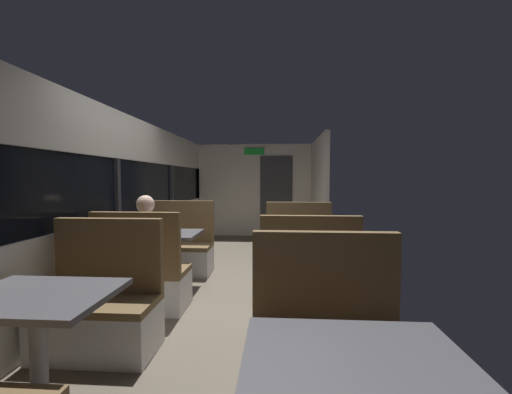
# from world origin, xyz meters

# --- Properties ---
(ground_plane) EXTENTS (3.30, 9.20, 0.02)m
(ground_plane) POSITION_xyz_m (0.00, 0.00, -0.01)
(ground_plane) COLOR #665B4C
(carriage_window_panel_left) EXTENTS (0.09, 8.48, 2.30)m
(carriage_window_panel_left) POSITION_xyz_m (-1.45, 0.00, 1.11)
(carriage_window_panel_left) COLOR beige
(carriage_window_panel_left) RESTS_ON ground_plane
(carriage_end_bulkhead) EXTENTS (2.90, 0.11, 2.30)m
(carriage_end_bulkhead) POSITION_xyz_m (0.06, 4.19, 1.14)
(carriage_end_bulkhead) COLOR beige
(carriage_end_bulkhead) RESTS_ON ground_plane
(carriage_aisle_panel_right) EXTENTS (0.08, 2.40, 2.30)m
(carriage_aisle_panel_right) POSITION_xyz_m (1.45, 3.00, 1.15)
(carriage_aisle_panel_right) COLOR beige
(carriage_aisle_panel_right) RESTS_ON ground_plane
(dining_table_near_window) EXTENTS (0.90, 0.70, 0.74)m
(dining_table_near_window) POSITION_xyz_m (-0.89, -2.09, 0.64)
(dining_table_near_window) COLOR #9E9EA3
(dining_table_near_window) RESTS_ON ground_plane
(bench_near_window_facing_entry) EXTENTS (0.95, 0.50, 1.10)m
(bench_near_window_facing_entry) POSITION_xyz_m (-0.89, -1.39, 0.33)
(bench_near_window_facing_entry) COLOR silver
(bench_near_window_facing_entry) RESTS_ON ground_plane
(dining_table_mid_window) EXTENTS (0.90, 0.70, 0.74)m
(dining_table_mid_window) POSITION_xyz_m (-0.89, 0.17, 0.64)
(dining_table_mid_window) COLOR #9E9EA3
(dining_table_mid_window) RESTS_ON ground_plane
(bench_mid_window_facing_end) EXTENTS (0.95, 0.50, 1.10)m
(bench_mid_window_facing_end) POSITION_xyz_m (-0.89, -0.53, 0.33)
(bench_mid_window_facing_end) COLOR silver
(bench_mid_window_facing_end) RESTS_ON ground_plane
(bench_mid_window_facing_entry) EXTENTS (0.95, 0.50, 1.10)m
(bench_mid_window_facing_entry) POSITION_xyz_m (-0.89, 0.87, 0.33)
(bench_mid_window_facing_entry) COLOR silver
(bench_mid_window_facing_entry) RESTS_ON ground_plane
(dining_table_front_aisle) EXTENTS (0.90, 0.70, 0.74)m
(dining_table_front_aisle) POSITION_xyz_m (0.89, -2.69, 0.64)
(dining_table_front_aisle) COLOR #9E9EA3
(dining_table_front_aisle) RESTS_ON ground_plane
(bench_front_aisle_facing_entry) EXTENTS (0.95, 0.50, 1.10)m
(bench_front_aisle_facing_entry) POSITION_xyz_m (0.89, -1.99, 0.33)
(bench_front_aisle_facing_entry) COLOR silver
(bench_front_aisle_facing_entry) RESTS_ON ground_plane
(dining_table_rear_aisle) EXTENTS (0.90, 0.70, 0.74)m
(dining_table_rear_aisle) POSITION_xyz_m (0.89, -0.03, 0.64)
(dining_table_rear_aisle) COLOR #9E9EA3
(dining_table_rear_aisle) RESTS_ON ground_plane
(bench_rear_aisle_facing_end) EXTENTS (0.95, 0.50, 1.10)m
(bench_rear_aisle_facing_end) POSITION_xyz_m (0.89, -0.73, 0.33)
(bench_rear_aisle_facing_end) COLOR silver
(bench_rear_aisle_facing_end) RESTS_ON ground_plane
(bench_rear_aisle_facing_entry) EXTENTS (0.95, 0.50, 1.10)m
(bench_rear_aisle_facing_entry) POSITION_xyz_m (0.89, 0.67, 0.33)
(bench_rear_aisle_facing_entry) COLOR silver
(bench_rear_aisle_facing_entry) RESTS_ON ground_plane
(seated_passenger) EXTENTS (0.47, 0.55, 1.26)m
(seated_passenger) POSITION_xyz_m (-0.89, -0.45, 0.54)
(seated_passenger) COLOR #26262D
(seated_passenger) RESTS_ON ground_plane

